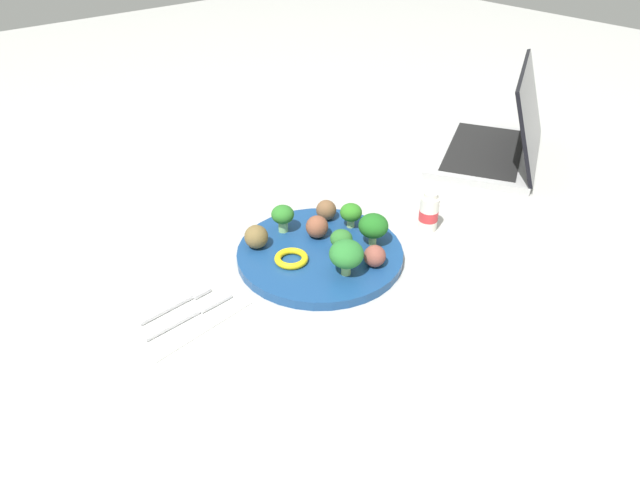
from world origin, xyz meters
name	(u,v)px	position (x,y,z in m)	size (l,w,h in m)	color
ground_plane	(320,258)	(0.00, 0.00, 0.00)	(4.00, 4.00, 0.00)	#B2B2AD
plate	(320,254)	(0.00, 0.00, 0.01)	(0.28, 0.28, 0.02)	navy
broccoli_floret_center	(341,239)	(0.02, -0.03, 0.04)	(0.04, 0.04, 0.04)	#8FC169
broccoli_floret_front_left	(346,254)	(-0.01, -0.08, 0.05)	(0.05, 0.05, 0.06)	#94C36F
broccoli_floret_near_rim	(351,213)	(0.09, 0.02, 0.04)	(0.04, 0.04, 0.04)	#A1C271
broccoli_floret_mid_right	(373,226)	(0.08, -0.04, 0.05)	(0.05, 0.05, 0.06)	#A8C469
broccoli_floret_back_left	(283,216)	(-0.01, 0.09, 0.05)	(0.04, 0.04, 0.05)	#90CC7E
meatball_back_left	(317,227)	(0.02, 0.04, 0.04)	(0.04, 0.04, 0.04)	brown
meatball_far_rim	(256,237)	(-0.07, 0.08, 0.04)	(0.04, 0.04, 0.04)	brown
meatball_center	(375,256)	(0.04, -0.09, 0.03)	(0.04, 0.04, 0.04)	brown
meatball_mid_left	(326,210)	(0.07, 0.07, 0.03)	(0.04, 0.04, 0.04)	brown
pepper_ring_far_rim	(291,258)	(-0.06, 0.01, 0.02)	(0.06, 0.06, 0.01)	yellow
napkin	(182,312)	(-0.25, 0.03, 0.00)	(0.17, 0.12, 0.01)	white
fork	(178,302)	(-0.24, 0.04, 0.01)	(0.12, 0.02, 0.01)	silver
knife	(193,313)	(-0.24, 0.01, 0.01)	(0.15, 0.02, 0.01)	silver
yogurt_bottle	(429,213)	(0.21, -0.06, 0.03)	(0.03, 0.03, 0.07)	white
laptop	(497,142)	(0.56, 0.04, 0.04)	(0.39, 0.35, 0.21)	#B6B6B6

